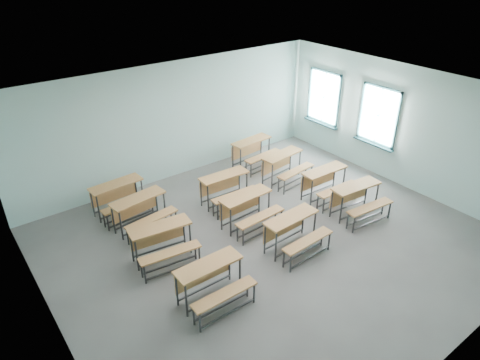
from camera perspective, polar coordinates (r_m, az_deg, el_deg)
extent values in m
cube|color=slate|center=(9.60, 4.12, -8.16)|extent=(9.00, 8.00, 0.02)
cube|color=silver|center=(8.08, 4.92, 10.39)|extent=(9.00, 8.00, 0.02)
cube|color=#A7D1CB|center=(11.73, -8.63, 7.79)|extent=(9.00, 0.02, 3.20)
cube|color=#A7D1CB|center=(6.84, 27.77, -12.63)|extent=(9.00, 0.02, 3.20)
cube|color=#A7D1CB|center=(7.06, -24.75, -10.37)|extent=(0.02, 8.00, 3.20)
cube|color=#A7D1CB|center=(11.96, 21.08, 6.56)|extent=(0.02, 8.00, 3.20)
cube|color=#173B41|center=(13.71, 10.81, 7.74)|extent=(0.06, 1.20, 0.06)
cube|color=#173B41|center=(13.24, 11.43, 13.95)|extent=(0.06, 1.20, 0.06)
cube|color=#173B41|center=(13.10, 12.96, 10.11)|extent=(0.06, 0.06, 1.60)
cube|color=#173B41|center=(13.82, 9.36, 11.43)|extent=(0.06, 0.06, 1.60)
cube|color=#173B41|center=(13.45, 11.11, 10.79)|extent=(0.04, 0.04, 1.48)
cube|color=#173B41|center=(13.45, 11.11, 10.79)|extent=(0.04, 1.08, 0.04)
cube|color=#173B41|center=(13.70, 10.67, 7.47)|extent=(0.14, 1.28, 0.04)
cube|color=white|center=(13.47, 11.19, 10.81)|extent=(0.01, 1.08, 1.48)
cube|color=#173B41|center=(12.57, 17.46, 4.91)|extent=(0.06, 1.20, 0.06)
cube|color=#173B41|center=(12.06, 18.54, 11.59)|extent=(0.06, 1.20, 0.06)
cube|color=#173B41|center=(12.00, 20.15, 7.32)|extent=(0.06, 0.06, 1.60)
cube|color=#173B41|center=(12.60, 15.91, 8.99)|extent=(0.06, 0.06, 1.60)
cube|color=#173B41|center=(12.29, 17.98, 8.18)|extent=(0.04, 0.04, 1.48)
cube|color=#173B41|center=(12.29, 17.98, 8.18)|extent=(0.04, 1.08, 0.04)
cube|color=#173B41|center=(12.56, 17.31, 4.62)|extent=(0.14, 1.28, 0.04)
cube|color=white|center=(12.31, 18.05, 8.20)|extent=(0.01, 1.08, 1.48)
cube|color=#A6703C|center=(7.77, -4.25, -11.21)|extent=(1.26, 0.43, 0.04)
cube|color=#A6703C|center=(8.11, -4.92, -12.22)|extent=(1.19, 0.04, 0.43)
cylinder|color=#333538|center=(7.72, -7.17, -15.68)|extent=(0.04, 0.04, 0.74)
cylinder|color=#333538|center=(8.16, -0.02, -12.41)|extent=(0.04, 0.04, 0.74)
cylinder|color=#333538|center=(7.94, -8.43, -14.26)|extent=(0.04, 0.04, 0.74)
cylinder|color=#333538|center=(8.37, -1.41, -11.19)|extent=(0.04, 0.04, 0.74)
cube|color=#333538|center=(8.11, -3.41, -15.40)|extent=(1.15, 0.05, 0.03)
cube|color=#333538|center=(8.32, -4.73, -14.08)|extent=(1.15, 0.05, 0.03)
cube|color=#A6703C|center=(7.66, -2.06, -14.97)|extent=(1.26, 0.28, 0.04)
cylinder|color=#333538|center=(7.56, -5.35, -18.42)|extent=(0.04, 0.04, 0.43)
cylinder|color=#333538|center=(8.02, 1.89, -14.88)|extent=(0.04, 0.04, 0.43)
cylinder|color=#333538|center=(7.68, -6.17, -17.52)|extent=(0.04, 0.04, 0.43)
cylinder|color=#333538|center=(8.13, 1.00, -14.11)|extent=(0.04, 0.04, 0.43)
cube|color=#333538|center=(7.87, -1.58, -17.31)|extent=(1.15, 0.05, 0.03)
cube|color=#333538|center=(7.98, -2.43, -16.47)|extent=(1.15, 0.05, 0.03)
cube|color=#A6703C|center=(9.03, 6.85, -4.95)|extent=(1.27, 0.46, 0.04)
cube|color=#A6703C|center=(9.32, 5.88, -6.08)|extent=(1.19, 0.06, 0.43)
cylinder|color=#333538|center=(8.82, 4.81, -8.88)|extent=(0.04, 0.04, 0.74)
cylinder|color=#333538|center=(9.52, 9.88, -6.09)|extent=(0.04, 0.04, 0.74)
cylinder|color=#333538|center=(9.01, 3.34, -7.88)|extent=(0.04, 0.04, 0.74)
cylinder|color=#333538|center=(9.69, 8.41, -5.23)|extent=(0.04, 0.04, 0.74)
cube|color=#333538|center=(9.32, 7.35, -8.76)|extent=(1.15, 0.07, 0.03)
cube|color=#333538|center=(9.50, 5.89, -7.83)|extent=(1.15, 0.07, 0.03)
cube|color=#A6703C|center=(8.93, 9.04, -7.98)|extent=(1.26, 0.31, 0.04)
cylinder|color=#333538|center=(8.69, 6.78, -11.02)|extent=(0.04, 0.04, 0.43)
cylinder|color=#333538|center=(9.39, 11.78, -8.01)|extent=(0.04, 0.04, 0.43)
cylinder|color=#333538|center=(8.79, 5.85, -10.39)|extent=(0.04, 0.04, 0.43)
cylinder|color=#333538|center=(9.49, 10.86, -7.47)|extent=(0.04, 0.04, 0.43)
cube|color=#333538|center=(9.11, 9.32, -10.12)|extent=(1.15, 0.07, 0.03)
cube|color=#333538|center=(9.21, 8.40, -9.54)|extent=(1.15, 0.07, 0.03)
cube|color=#A6703C|center=(10.45, 15.25, -0.78)|extent=(1.29, 0.55, 0.04)
cube|color=#A6703C|center=(10.72, 14.31, -1.82)|extent=(1.19, 0.15, 0.43)
cylinder|color=#333538|center=(10.19, 13.33, -3.93)|extent=(0.04, 0.04, 0.74)
cylinder|color=#333538|center=(10.94, 17.74, -2.15)|extent=(0.04, 0.04, 0.74)
cylinder|color=#333538|center=(10.38, 12.08, -3.09)|extent=(0.04, 0.04, 0.74)
cylinder|color=#333538|center=(11.12, 16.49, -1.40)|extent=(0.04, 0.04, 0.74)
cube|color=#333538|center=(10.69, 15.43, -4.23)|extent=(1.15, 0.15, 0.03)
cube|color=#333538|center=(10.88, 14.19, -3.42)|extent=(1.15, 0.15, 0.03)
cube|color=#A6703C|center=(10.33, 16.98, -3.45)|extent=(1.28, 0.39, 0.04)
cylinder|color=#333538|center=(10.02, 14.92, -5.80)|extent=(0.04, 0.04, 0.43)
cylinder|color=#333538|center=(10.79, 19.28, -3.86)|extent=(0.04, 0.04, 0.43)
cylinder|color=#333538|center=(10.13, 14.14, -5.27)|extent=(0.04, 0.04, 0.43)
cylinder|color=#333538|center=(10.89, 18.51, -3.39)|extent=(0.04, 0.04, 0.43)
cube|color=#333538|center=(10.47, 17.08, -5.41)|extent=(1.15, 0.15, 0.03)
cube|color=#333538|center=(10.57, 16.31, -4.91)|extent=(1.15, 0.15, 0.03)
cube|color=#A6703C|center=(8.83, -10.65, -6.16)|extent=(1.30, 0.58, 0.04)
cube|color=#A6703C|center=(9.16, -10.90, -7.18)|extent=(1.19, 0.18, 0.43)
cylinder|color=#333538|center=(8.81, -13.59, -9.80)|extent=(0.04, 0.04, 0.74)
cylinder|color=#333538|center=(9.08, -6.63, -7.74)|extent=(0.04, 0.04, 0.74)
cylinder|color=#333538|center=(9.07, -14.24, -8.62)|extent=(0.04, 0.04, 0.74)
cylinder|color=#333538|center=(9.33, -7.47, -6.66)|extent=(0.04, 0.04, 0.74)
cube|color=#333538|center=(9.09, -9.90, -10.10)|extent=(1.15, 0.18, 0.03)
cube|color=#333538|center=(9.34, -10.65, -8.95)|extent=(1.15, 0.18, 0.03)
cube|color=#A6703C|center=(8.62, -9.29, -9.55)|extent=(1.28, 0.42, 0.04)
cylinder|color=#333538|center=(8.58, -12.56, -12.23)|extent=(0.04, 0.04, 0.43)
cylinder|color=#333538|center=(8.86, -5.42, -10.01)|extent=(0.04, 0.04, 0.43)
cylinder|color=#333538|center=(8.73, -12.99, -11.46)|extent=(0.04, 0.04, 0.43)
cylinder|color=#333538|center=(9.00, -5.96, -9.31)|extent=(0.04, 0.04, 0.43)
cube|color=#333538|center=(8.78, -8.85, -11.79)|extent=(1.15, 0.18, 0.03)
cube|color=#333538|center=(8.93, -9.34, -11.05)|extent=(1.15, 0.18, 0.03)
cube|color=#A6703C|center=(9.70, 0.77, -2.12)|extent=(1.27, 0.47, 0.04)
cube|color=#A6703C|center=(9.99, 0.03, -3.25)|extent=(1.19, 0.07, 0.43)
cylinder|color=#333538|center=(9.49, -1.26, -5.70)|extent=(0.04, 0.04, 0.74)
cylinder|color=#333538|center=(10.13, 3.86, -3.33)|extent=(0.04, 0.04, 0.74)
cylinder|color=#333538|center=(9.72, -2.49, -4.83)|extent=(0.04, 0.04, 0.74)
cylinder|color=#333538|center=(10.34, 2.59, -2.57)|extent=(0.04, 0.04, 0.74)
cube|color=#333538|center=(9.95, 1.37, -5.76)|extent=(1.15, 0.08, 0.03)
cube|color=#333538|center=(10.16, 0.13, -4.94)|extent=(1.15, 0.08, 0.03)
cube|color=#A6703C|center=(9.55, 2.71, -4.92)|extent=(1.27, 0.31, 0.04)
cylinder|color=#333538|center=(9.31, 0.43, -7.65)|extent=(0.04, 0.04, 0.43)
cylinder|color=#333538|center=(9.96, 5.54, -5.10)|extent=(0.04, 0.04, 0.43)
cylinder|color=#333538|center=(9.43, -0.35, -7.10)|extent=(0.04, 0.04, 0.43)
cylinder|color=#333538|center=(10.07, 4.74, -4.62)|extent=(0.04, 0.04, 0.43)
cube|color=#333538|center=(9.70, 3.06, -6.98)|extent=(1.15, 0.08, 0.03)
cube|color=#333538|center=(9.82, 2.27, -6.46)|extent=(1.15, 0.08, 0.03)
cube|color=#A6703C|center=(11.00, 11.23, 1.29)|extent=(1.27, 0.46, 0.04)
cube|color=#A6703C|center=(11.27, 10.39, 0.23)|extent=(1.19, 0.06, 0.43)
cylinder|color=#333538|center=(10.72, 9.50, -1.72)|extent=(0.04, 0.04, 0.74)
cylinder|color=#333538|center=(11.48, 13.66, 0.00)|extent=(0.04, 0.04, 0.74)
cylinder|color=#333538|center=(10.93, 8.30, -0.99)|extent=(0.04, 0.04, 0.74)
cylinder|color=#333538|center=(11.67, 12.46, 0.65)|extent=(0.04, 0.04, 0.74)
cube|color=#333538|center=(11.22, 11.52, -2.02)|extent=(1.15, 0.07, 0.03)
cube|color=#333538|center=(11.42, 10.33, -1.32)|extent=(1.15, 0.07, 0.03)
cube|color=#A6703C|center=(10.86, 12.95, -1.17)|extent=(1.26, 0.31, 0.04)
cylinder|color=#333538|center=(10.55, 11.06, -3.42)|extent=(0.04, 0.04, 0.43)
cylinder|color=#333538|center=(11.31, 15.18, -1.56)|extent=(0.04, 0.04, 0.43)
cylinder|color=#333538|center=(10.66, 10.31, -2.96)|extent=(0.04, 0.04, 0.43)
cylinder|color=#333538|center=(11.42, 14.43, -1.15)|extent=(0.04, 0.04, 0.43)
cube|color=#333538|center=(10.99, 13.12, -3.05)|extent=(1.15, 0.07, 0.03)
cube|color=#333538|center=(11.10, 12.37, -2.61)|extent=(1.15, 0.07, 0.03)
cube|color=#A6703C|center=(9.88, -13.48, -2.38)|extent=(1.30, 0.56, 0.04)
cube|color=#A6703C|center=(10.19, -13.86, -3.50)|extent=(1.19, 0.16, 0.43)
cylinder|color=#333538|center=(9.74, -15.56, -5.92)|extent=(0.04, 0.04, 0.74)
cylinder|color=#333538|center=(10.21, -10.01, -3.47)|extent=(0.04, 0.04, 0.74)
cylinder|color=#333538|center=(9.99, -16.53, -5.10)|extent=(0.04, 0.04, 0.74)
cylinder|color=#333538|center=(10.45, -11.07, -2.75)|extent=(0.04, 0.04, 0.74)
cube|color=#333538|center=(10.11, -12.55, -5.94)|extent=(1.15, 0.17, 0.03)
cube|color=#333538|center=(10.35, -13.56, -5.15)|extent=(1.15, 0.17, 0.03)
cube|color=#A6703C|center=(9.67, -11.69, -5.08)|extent=(1.28, 0.41, 0.04)
cylinder|color=#333538|center=(9.51, -14.11, -7.81)|extent=(0.04, 0.04, 0.43)
cylinder|color=#333538|center=(9.98, -8.49, -5.20)|extent=(0.04, 0.04, 0.43)
cylinder|color=#333538|center=(9.65, -14.73, -7.27)|extent=(0.04, 0.04, 0.43)
cylinder|color=#333538|center=(10.12, -9.17, -4.73)|extent=(0.04, 0.04, 0.43)
cube|color=#333538|center=(9.81, -11.15, -7.11)|extent=(1.15, 0.17, 0.03)
cube|color=#333538|center=(9.95, -11.80, -6.61)|extent=(1.15, 0.17, 0.03)
cube|color=#A6703C|center=(10.56, -2.14, 0.62)|extent=(1.27, 0.48, 0.04)
cube|color=#A6703C|center=(10.85, -2.67, -0.46)|extent=(1.19, 0.08, 0.43)
cylinder|color=#333538|center=(10.37, -4.28, -2.51)|extent=(0.04, 0.04, 0.74)
cylinder|color=#333538|center=(10.91, 0.91, -0.72)|extent=(0.04, 0.04, 0.74)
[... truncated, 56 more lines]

